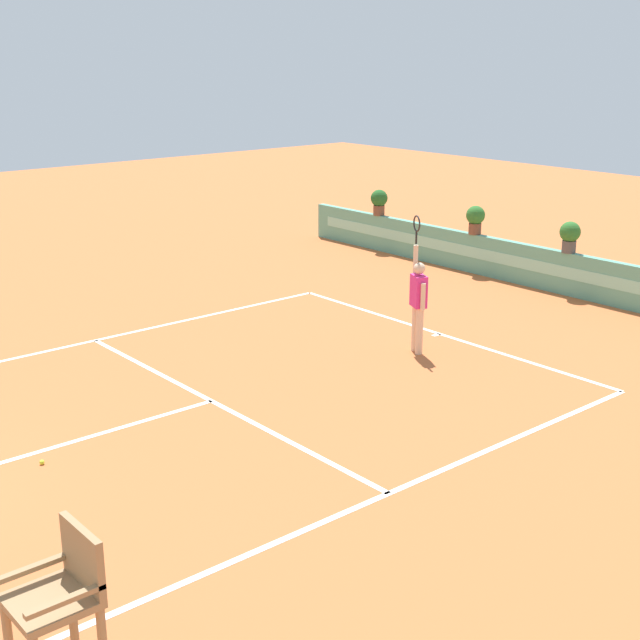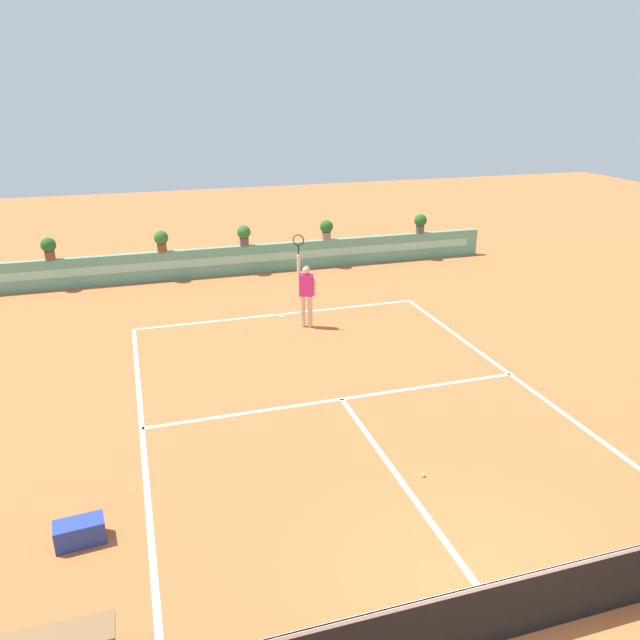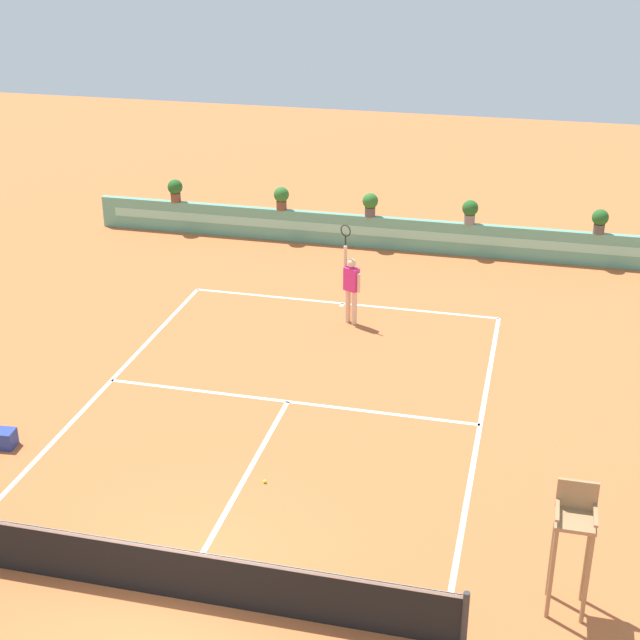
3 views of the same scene
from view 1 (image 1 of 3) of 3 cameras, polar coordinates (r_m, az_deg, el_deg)
name	(u,v)px [view 1 (image 1 of 3)]	position (r m, az deg, el deg)	size (l,w,h in m)	color
ground_plane	(191,407)	(14.36, -8.35, -5.60)	(60.00, 60.00, 0.00)	#BC6033
court_lines	(228,396)	(14.72, -5.98, -4.91)	(8.32, 11.94, 0.01)	white
back_wall_barrier	(572,275)	(21.27, 15.97, 2.83)	(18.00, 0.21, 1.00)	#599E84
umpire_chair	(63,631)	(7.23, -16.27, -18.71)	(0.60, 0.60, 2.14)	#99754C
tennis_player	(418,299)	(16.53, 6.36, 1.38)	(0.57, 0.35, 2.58)	beige
tennis_ball_near_baseline	(42,462)	(12.93, -17.51, -8.75)	(0.07, 0.07, 0.07)	#CCE033
potted_plant_left	(475,218)	(22.80, 10.00, 6.51)	(0.48, 0.48, 0.72)	brown
potted_plant_far_left	(379,201)	(25.15, 3.84, 7.70)	(0.48, 0.48, 0.72)	brown
potted_plant_centre	(570,235)	(21.16, 15.82, 5.31)	(0.48, 0.48, 0.72)	#514C47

